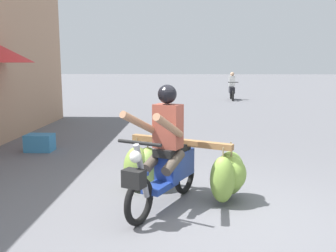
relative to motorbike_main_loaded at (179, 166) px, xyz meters
name	(u,v)px	position (x,y,z in m)	size (l,w,h in m)	color
ground_plane	(212,218)	(0.41, -0.62, -0.48)	(120.00, 120.00, 0.00)	slate
motorbike_main_loaded	(179,166)	(0.00, 0.00, 0.00)	(1.84, 1.73, 1.58)	black
motorbike_distant_ahead_left	(232,89)	(2.41, 14.28, 0.09)	(0.50, 1.62, 1.40)	black
produce_crate	(40,143)	(-3.00, 2.73, -0.30)	(0.56, 0.40, 0.36)	teal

